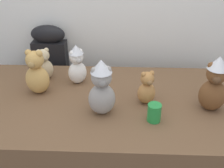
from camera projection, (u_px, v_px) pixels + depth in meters
display_table at (112, 143)px, 2.00m from camera, size 1.91×0.96×0.74m
instrument_case at (54, 81)px, 2.47m from camera, size 0.28×0.13×1.04m
teddy_bear_snow at (77, 65)px, 1.94m from camera, size 0.17×0.16×0.29m
teddy_bear_ash at (102, 88)px, 1.61m from camera, size 0.18×0.16×0.35m
teddy_bear_chestnut at (214, 85)px, 1.64m from camera, size 0.19×0.17×0.36m
teddy_bear_honey at (37, 73)px, 1.82m from camera, size 0.18×0.16×0.31m
teddy_bear_sand at (44, 65)px, 2.01m from camera, size 0.16×0.15×0.24m
teddy_bear_caramel at (147, 89)px, 1.73m from camera, size 0.14×0.13×0.23m
party_cup_green at (154, 113)px, 1.60m from camera, size 0.08×0.08×0.11m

